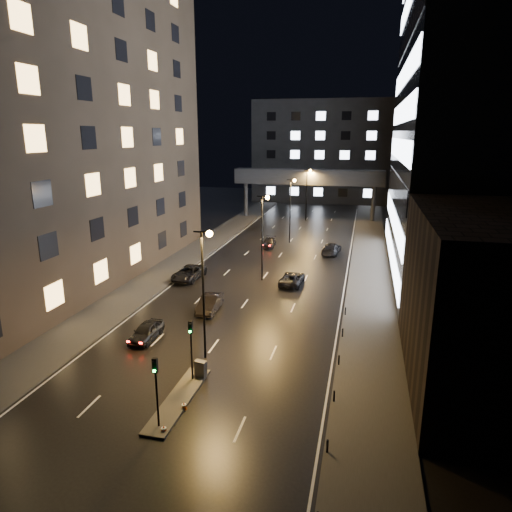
# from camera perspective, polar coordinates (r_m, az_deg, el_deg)

# --- Properties ---
(ground) EXTENTS (160.00, 160.00, 0.00)m
(ground) POSITION_cam_1_polar(r_m,az_deg,el_deg) (65.69, 3.07, 0.12)
(ground) COLOR black
(ground) RESTS_ON ground
(sidewalk_left) EXTENTS (5.00, 110.00, 0.15)m
(sidewalk_left) POSITION_cam_1_polar(r_m,az_deg,el_deg) (64.45, -8.75, -0.26)
(sidewalk_left) COLOR #383533
(sidewalk_left) RESTS_ON ground
(sidewalk_right) EXTENTS (5.00, 110.00, 0.15)m
(sidewalk_right) POSITION_cam_1_polar(r_m,az_deg,el_deg) (59.88, 14.02, -1.72)
(sidewalk_right) COLOR #383533
(sidewalk_right) RESTS_ON ground
(building_left) EXTENTS (15.00, 48.00, 40.00)m
(building_left) POSITION_cam_1_polar(r_m,az_deg,el_deg) (57.59, -23.65, 16.95)
(building_left) COLOR #2D2319
(building_left) RESTS_ON ground
(building_right_low) EXTENTS (10.00, 18.00, 12.00)m
(building_right_low) POSITION_cam_1_polar(r_m,az_deg,el_deg) (34.38, 27.34, -5.13)
(building_right_low) COLOR black
(building_right_low) RESTS_ON ground
(building_right_glass) EXTENTS (20.00, 36.00, 45.00)m
(building_right_glass) POSITION_cam_1_polar(r_m,az_deg,el_deg) (60.30, 28.09, 18.72)
(building_right_glass) COLOR black
(building_right_glass) RESTS_ON ground
(building_far) EXTENTS (34.00, 14.00, 25.00)m
(building_far) POSITION_cam_1_polar(r_m,az_deg,el_deg) (121.08, 8.30, 12.79)
(building_far) COLOR #333335
(building_far) RESTS_ON ground
(skybridge) EXTENTS (30.00, 3.00, 10.00)m
(skybridge) POSITION_cam_1_polar(r_m,az_deg,el_deg) (93.55, 6.54, 9.69)
(skybridge) COLOR #333335
(skybridge) RESTS_ON ground
(median_island) EXTENTS (1.60, 8.00, 0.15)m
(median_island) POSITION_cam_1_polar(r_m,az_deg,el_deg) (31.66, -9.63, -17.22)
(median_island) COLOR #383533
(median_island) RESTS_ON ground
(traffic_signal_near) EXTENTS (0.28, 0.34, 4.40)m
(traffic_signal_near) POSITION_cam_1_polar(r_m,az_deg,el_deg) (32.23, -8.12, -10.42)
(traffic_signal_near) COLOR black
(traffic_signal_near) RESTS_ON median_island
(traffic_signal_far) EXTENTS (0.28, 0.34, 4.40)m
(traffic_signal_far) POSITION_cam_1_polar(r_m,az_deg,el_deg) (27.79, -12.40, -15.05)
(traffic_signal_far) COLOR black
(traffic_signal_far) RESTS_ON median_island
(bollard_row) EXTENTS (0.12, 25.12, 0.90)m
(bollard_row) POSITION_cam_1_polar(r_m,az_deg,el_deg) (33.31, 10.04, -14.74)
(bollard_row) COLOR black
(bollard_row) RESTS_ON ground
(streetlight_near) EXTENTS (1.45, 0.50, 10.15)m
(streetlight_near) POSITION_cam_1_polar(r_m,az_deg,el_deg) (34.07, -6.40, -2.77)
(streetlight_near) COLOR black
(streetlight_near) RESTS_ON ground
(streetlight_mid_a) EXTENTS (1.45, 0.50, 10.15)m
(streetlight_mid_a) POSITION_cam_1_polar(r_m,az_deg,el_deg) (52.72, 0.95, 3.68)
(streetlight_mid_a) COLOR black
(streetlight_mid_a) RESTS_ON ground
(streetlight_mid_b) EXTENTS (1.45, 0.50, 10.15)m
(streetlight_mid_b) POSITION_cam_1_polar(r_m,az_deg,el_deg) (72.10, 4.43, 6.71)
(streetlight_mid_b) COLOR black
(streetlight_mid_b) RESTS_ON ground
(streetlight_far) EXTENTS (1.45, 0.50, 10.15)m
(streetlight_far) POSITION_cam_1_polar(r_m,az_deg,el_deg) (91.74, 6.45, 8.43)
(streetlight_far) COLOR black
(streetlight_far) RESTS_ON ground
(car_away_a) EXTENTS (1.74, 4.32, 1.47)m
(car_away_a) POSITION_cam_1_polar(r_m,az_deg,el_deg) (40.06, -13.54, -9.16)
(car_away_a) COLOR black
(car_away_a) RESTS_ON ground
(car_away_b) EXTENTS (1.93, 4.88, 1.58)m
(car_away_b) POSITION_cam_1_polar(r_m,az_deg,el_deg) (45.16, -5.81, -5.91)
(car_away_b) COLOR black
(car_away_b) RESTS_ON ground
(car_away_c) EXTENTS (2.99, 5.87, 1.59)m
(car_away_c) POSITION_cam_1_polar(r_m,az_deg,el_deg) (55.07, -8.40, -2.11)
(car_away_c) COLOR black
(car_away_c) RESTS_ON ground
(car_away_d) EXTENTS (2.08, 4.62, 1.31)m
(car_away_d) POSITION_cam_1_polar(r_m,az_deg,el_deg) (70.30, 1.63, 1.68)
(car_away_d) COLOR black
(car_away_d) RESTS_ON ground
(car_toward_a) EXTENTS (2.60, 5.23, 1.42)m
(car_toward_a) POSITION_cam_1_polar(r_m,az_deg,el_deg) (52.92, 4.55, -2.80)
(car_toward_a) COLOR black
(car_toward_a) RESTS_ON ground
(car_toward_b) EXTENTS (2.78, 5.65, 1.58)m
(car_toward_b) POSITION_cam_1_polar(r_m,az_deg,el_deg) (67.07, 9.42, 0.95)
(car_toward_b) COLOR black
(car_toward_b) RESTS_ON ground
(utility_cabinet) EXTENTS (0.93, 0.64, 1.13)m
(utility_cabinet) POSITION_cam_1_polar(r_m,az_deg,el_deg) (33.65, -6.95, -13.76)
(utility_cabinet) COLOR #505053
(utility_cabinet) RESTS_ON median_island
(cone_a) EXTENTS (0.41, 0.41, 0.46)m
(cone_a) POSITION_cam_1_polar(r_m,az_deg,el_deg) (28.90, -11.45, -20.43)
(cone_a) COLOR #FF470D
(cone_a) RESTS_ON ground
(cone_b) EXTENTS (0.41, 0.41, 0.51)m
(cone_b) POSITION_cam_1_polar(r_m,az_deg,el_deg) (30.63, -8.99, -18.00)
(cone_b) COLOR #D5550B
(cone_b) RESTS_ON ground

